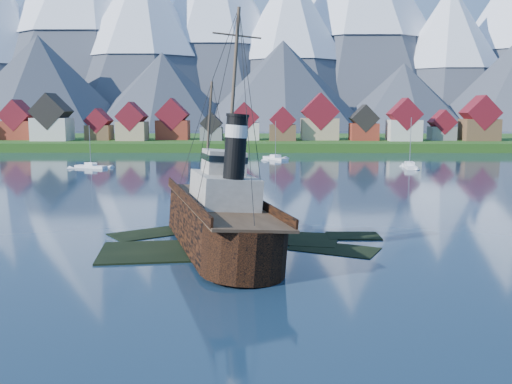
{
  "coord_description": "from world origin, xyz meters",
  "views": [
    {
      "loc": [
        4.48,
        -59.06,
        14.53
      ],
      "look_at": [
        3.82,
        6.0,
        5.0
      ],
      "focal_mm": 40.0,
      "sensor_mm": 36.0,
      "label": 1
    }
  ],
  "objects_px": {
    "tugboat_wreck": "(218,215)",
    "sailboat_e": "(275,159)",
    "sailboat_c": "(91,167)",
    "sailboat_d": "(409,167)"
  },
  "relations": [
    {
      "from": "tugboat_wreck",
      "to": "sailboat_e",
      "type": "xyz_separation_m",
      "value": [
        8.63,
        103.82,
        -2.95
      ]
    },
    {
      "from": "tugboat_wreck",
      "to": "sailboat_c",
      "type": "height_order",
      "value": "tugboat_wreck"
    },
    {
      "from": "tugboat_wreck",
      "to": "sailboat_c",
      "type": "bearing_deg",
      "value": 99.14
    },
    {
      "from": "sailboat_c",
      "to": "sailboat_d",
      "type": "height_order",
      "value": "sailboat_d"
    },
    {
      "from": "sailboat_d",
      "to": "tugboat_wreck",
      "type": "bearing_deg",
      "value": -111.95
    },
    {
      "from": "tugboat_wreck",
      "to": "sailboat_e",
      "type": "distance_m",
      "value": 104.22
    },
    {
      "from": "tugboat_wreck",
      "to": "sailboat_d",
      "type": "xyz_separation_m",
      "value": [
        41.13,
        80.11,
        -2.9
      ]
    },
    {
      "from": "sailboat_c",
      "to": "sailboat_e",
      "type": "xyz_separation_m",
      "value": [
        46.15,
        24.33,
        0.0
      ]
    },
    {
      "from": "tugboat_wreck",
      "to": "sailboat_d",
      "type": "height_order",
      "value": "tugboat_wreck"
    },
    {
      "from": "tugboat_wreck",
      "to": "sailboat_e",
      "type": "bearing_deg",
      "value": 69.12
    }
  ]
}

